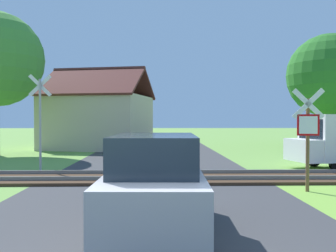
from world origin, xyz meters
name	(u,v)px	position (x,y,z in m)	size (l,w,h in m)	color
road_asphalt	(151,228)	(0.00, 2.00, 0.00)	(7.51, 80.00, 0.01)	#38383A
rail_track	(154,178)	(0.00, 7.69, 0.06)	(60.00, 2.60, 0.22)	#422D1E
stop_sign_near	(308,132)	(4.36, 5.40, 1.70)	(0.86, 0.23, 2.92)	brown
crossing_sign_far	(40,116)	(-4.46, 9.67, 2.18)	(0.87, 0.20, 3.80)	#9E9EA5
house	(99,120)	(-4.05, 21.51, 2.00)	(7.95, 7.84, 5.70)	#C6B293
tree_far	(329,76)	(12.74, 22.33, 5.27)	(6.09, 6.09, 8.33)	#513823
parked_car	(155,184)	(0.08, 1.61, 0.89)	(1.76, 4.05, 1.78)	#99999E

